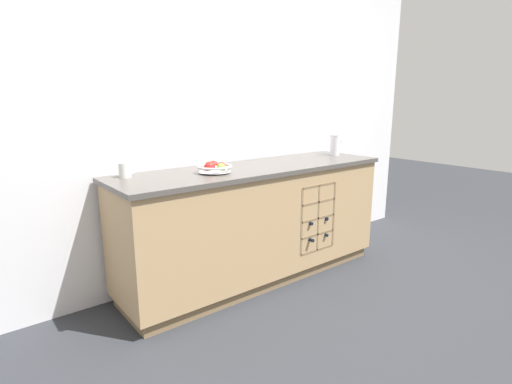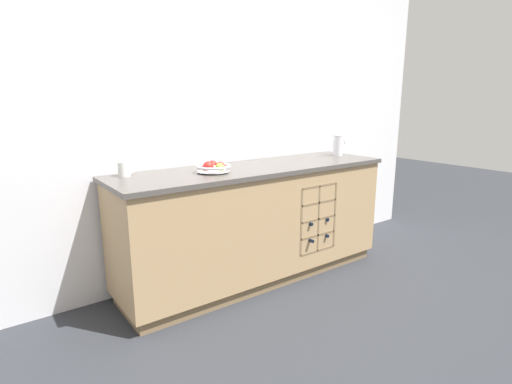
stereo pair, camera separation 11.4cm
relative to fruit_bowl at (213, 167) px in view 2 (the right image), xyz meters
name	(u,v)px [view 2 (the right image)]	position (x,y,z in m)	size (l,w,h in m)	color
ground_plane	(256,277)	(0.40, 0.03, -0.97)	(14.00, 14.00, 0.00)	#2D3035
back_wall	(230,120)	(0.40, 0.40, 0.31)	(4.64, 0.06, 2.55)	white
kitchen_island	(257,223)	(0.41, 0.03, -0.50)	(2.28, 0.66, 0.93)	olive
fruit_bowl	(213,167)	(0.00, 0.00, 0.00)	(0.25, 0.25, 0.09)	silver
white_pitcher	(338,145)	(1.38, 0.08, 0.06)	(0.15, 0.10, 0.19)	white
ceramic_mug	(125,169)	(-0.56, 0.23, 0.01)	(0.12, 0.08, 0.10)	white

